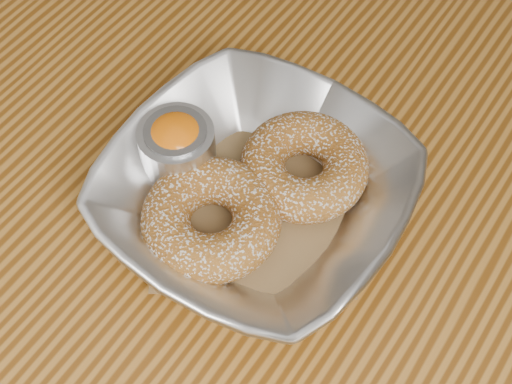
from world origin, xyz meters
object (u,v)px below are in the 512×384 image
Objects in this scene: table at (242,314)px; donut_back at (304,166)px; donut_front at (211,219)px; serving_bowl at (256,195)px; ramekin at (178,149)px.

table is 0.15m from donut_back.
table is at bearing -8.12° from donut_front.
serving_bowl is (-0.01, 0.04, 0.13)m from table.
donut_back is at bearing 29.31° from ramekin.
donut_front is at bearing -111.79° from serving_bowl.
donut_back is 0.08m from donut_front.
serving_bowl is at bearing -110.58° from donut_back.
donut_back is 1.70× the size of ramekin.
donut_back reaches higher than table.
ramekin reaches higher than donut_back.
serving_bowl is 0.07m from ramekin.
table is 5.58× the size of serving_bowl.
donut_front is 1.77× the size of ramekin.
serving_bowl is at bearing 4.45° from ramekin.
table is at bearing -91.59° from donut_back.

